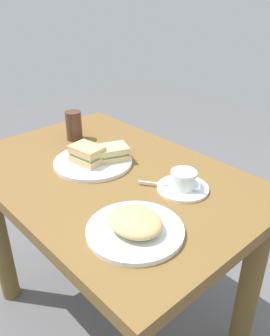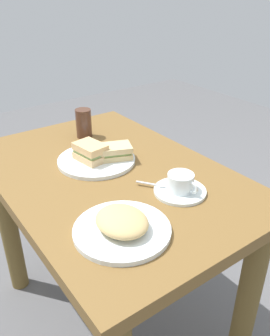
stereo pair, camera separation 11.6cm
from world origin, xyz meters
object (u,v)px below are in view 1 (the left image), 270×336
at_px(sandwich_plate, 93,162).
at_px(sandwich_front, 87,154).
at_px(dining_table, 111,210).
at_px(coffee_cup, 184,179).
at_px(spoon, 159,184).
at_px(drinking_glass, 74,126).
at_px(side_plate, 135,230).
at_px(sandwich_back, 107,153).
at_px(coffee_saucer, 183,188).

relative_size(sandwich_plate, sandwich_front, 2.26).
height_order(dining_table, sandwich_front, sandwich_front).
xyz_separation_m(dining_table, coffee_cup, (0.24, 0.10, 0.19)).
height_order(sandwich_front, spoon, sandwich_front).
distance_m(sandwich_plate, drinking_glass, 0.25).
distance_m(dining_table, sandwich_plate, 0.18).
bearing_deg(spoon, side_plate, -60.69).
distance_m(sandwich_plate, coffee_cup, 0.35).
height_order(sandwich_front, sandwich_back, sandwich_front).
xyz_separation_m(sandwich_front, drinking_glass, (-0.23, 0.10, 0.01)).
height_order(dining_table, drinking_glass, drinking_glass).
height_order(sandwich_front, side_plate, sandwich_front).
bearing_deg(drinking_glass, sandwich_front, -23.49).
distance_m(side_plate, drinking_glass, 0.65).
distance_m(coffee_cup, spoon, 0.08).
relative_size(sandwich_front, spoon, 1.41).
relative_size(dining_table, sandwich_front, 8.43).
height_order(dining_table, coffee_cup, coffee_cup).
xyz_separation_m(sandwich_plate, coffee_saucer, (0.33, 0.10, -0.00)).
distance_m(sandwich_front, sandwich_back, 0.07).
bearing_deg(coffee_saucer, coffee_cup, 7.58).
height_order(coffee_cup, drinking_glass, drinking_glass).
distance_m(coffee_saucer, drinking_glass, 0.56).
height_order(sandwich_plate, coffee_cup, coffee_cup).
distance_m(dining_table, coffee_saucer, 0.30).
height_order(sandwich_back, side_plate, sandwich_back).
bearing_deg(dining_table, side_plate, -26.92).
relative_size(dining_table, spoon, 11.86).
bearing_deg(coffee_saucer, spoon, -144.88).
relative_size(sandwich_front, side_plate, 0.48).
relative_size(sandwich_front, coffee_cup, 1.16).
bearing_deg(sandwich_plate, dining_table, -0.03).
xyz_separation_m(dining_table, drinking_glass, (-0.32, 0.08, 0.21)).
bearing_deg(spoon, dining_table, -161.53).
relative_size(coffee_saucer, drinking_glass, 1.37).
bearing_deg(sandwich_plate, coffee_saucer, 17.33).
relative_size(sandwich_plate, side_plate, 1.09).
bearing_deg(coffee_cup, sandwich_back, -169.18).
bearing_deg(spoon, sandwich_front, -163.19).
relative_size(dining_table, side_plate, 4.05).
bearing_deg(drinking_glass, spoon, -1.98).
bearing_deg(side_plate, drinking_glass, 159.74).
distance_m(sandwich_plate, sandwich_front, 0.04).
bearing_deg(coffee_saucer, sandwich_front, -159.34).
bearing_deg(coffee_cup, spoon, -145.43).
relative_size(dining_table, drinking_glass, 8.80).
bearing_deg(spoon, coffee_cup, 34.57).
height_order(coffee_cup, side_plate, coffee_cup).
xyz_separation_m(coffee_saucer, drinking_glass, (-0.56, -0.03, 0.05)).
xyz_separation_m(spoon, side_plate, (0.12, -0.21, -0.01)).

